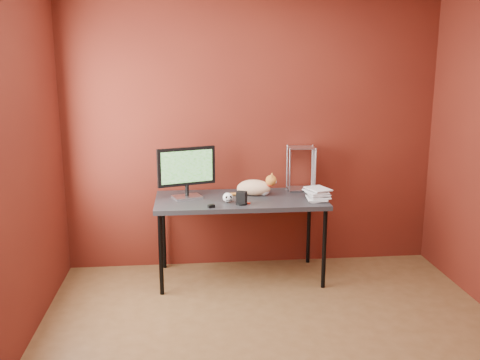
{
  "coord_description": "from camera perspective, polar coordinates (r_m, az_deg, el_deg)",
  "views": [
    {
      "loc": [
        -0.61,
        -3.2,
        1.96
      ],
      "look_at": [
        -0.17,
        1.15,
        0.97
      ],
      "focal_mm": 40.0,
      "sensor_mm": 36.0,
      "label": 1
    }
  ],
  "objects": [
    {
      "name": "skull_mug",
      "position": [
        4.6,
        -1.31,
        -1.87
      ],
      "size": [
        0.09,
        0.09,
        0.08
      ],
      "rotation": [
        0.0,
        0.0,
        0.12
      ],
      "color": "white",
      "rests_on": "desk"
    },
    {
      "name": "cat",
      "position": [
        4.84,
        1.57,
        -0.78
      ],
      "size": [
        0.45,
        0.24,
        0.21
      ],
      "rotation": [
        0.0,
        0.0,
        -0.28
      ],
      "color": "orange",
      "rests_on": "desk"
    },
    {
      "name": "book_stack",
      "position": [
        4.63,
        7.48,
        4.64
      ],
      "size": [
        0.23,
        0.27,
        1.12
      ],
      "rotation": [
        0.0,
        0.0,
        0.13
      ],
      "color": "beige",
      "rests_on": "desk"
    },
    {
      "name": "pocket_knife",
      "position": [
        4.57,
        0.69,
        -2.45
      ],
      "size": [
        0.07,
        0.04,
        0.01
      ],
      "primitive_type": "cube",
      "rotation": [
        0.0,
        0.0,
        -0.34
      ],
      "color": "#AE1B0D",
      "rests_on": "desk"
    },
    {
      "name": "black_gadget",
      "position": [
        4.45,
        -3.09,
        -2.81
      ],
      "size": [
        0.06,
        0.05,
        0.03
      ],
      "primitive_type": "cube",
      "rotation": [
        0.0,
        0.0,
        0.43
      ],
      "color": "black",
      "rests_on": "desk"
    },
    {
      "name": "monitor",
      "position": [
        4.72,
        -5.72,
        1.07
      ],
      "size": [
        0.51,
        0.24,
        0.46
      ],
      "rotation": [
        0.0,
        0.0,
        0.32
      ],
      "color": "#B1B1B6",
      "rests_on": "desk"
    },
    {
      "name": "wire_rack",
      "position": [
        5.05,
        6.53,
        1.26
      ],
      "size": [
        0.25,
        0.21,
        0.42
      ],
      "rotation": [
        0.0,
        0.0,
        -0.07
      ],
      "color": "#B1B1B6",
      "rests_on": "desk"
    },
    {
      "name": "speaker",
      "position": [
        4.54,
        0.17,
        -1.98
      ],
      "size": [
        0.1,
        0.1,
        0.11
      ],
      "rotation": [
        0.0,
        0.0,
        -0.38
      ],
      "color": "black",
      "rests_on": "desk"
    },
    {
      "name": "room",
      "position": [
        3.3,
        5.0,
        3.81
      ],
      "size": [
        3.52,
        3.52,
        2.61
      ],
      "color": "brown",
      "rests_on": "ground"
    },
    {
      "name": "desk",
      "position": [
        4.77,
        0.02,
        -2.53
      ],
      "size": [
        1.5,
        0.7,
        0.75
      ],
      "color": "black",
      "rests_on": "ground"
    },
    {
      "name": "washer",
      "position": [
        4.51,
        -3.12,
        -2.75
      ],
      "size": [
        0.04,
        0.04,
        0.0
      ],
      "primitive_type": "cylinder",
      "color": "#B1B1B6",
      "rests_on": "desk"
    }
  ]
}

